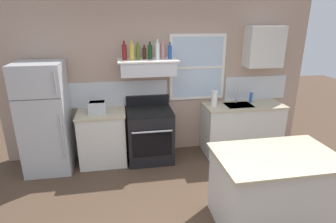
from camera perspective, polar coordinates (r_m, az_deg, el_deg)
back_wall at (r=4.89m, az=-1.16°, el=6.71°), size 5.40×0.11×2.70m
refrigerator at (r=4.75m, az=-24.02°, el=-1.29°), size 0.70×0.72×1.76m
counter_left_of_stove at (r=4.82m, az=-13.33°, el=-5.25°), size 0.79×0.63×0.91m
toaster at (r=4.61m, az=-14.41°, el=0.89°), size 0.30×0.20×0.19m
stove_range at (r=4.79m, az=-3.75°, el=-4.79°), size 0.76×0.69×1.09m
range_hood_shelf at (r=4.55m, az=-4.20°, el=9.20°), size 0.96×0.52×0.24m
bottle_red_label_wine at (r=4.49m, az=-9.02°, el=12.09°), size 0.07×0.07×0.30m
bottle_champagne_gold_foil at (r=4.45m, az=-7.50°, el=12.11°), size 0.08×0.08×0.30m
bottle_olive_oil_square at (r=4.50m, az=-6.22°, el=12.09°), size 0.06×0.06×0.28m
bottle_brown_stout at (r=4.56m, az=-4.91°, el=11.94°), size 0.06×0.06×0.22m
bottle_dark_green_wine at (r=4.53m, az=-3.73°, el=12.22°), size 0.07×0.07×0.28m
bottle_clear_tall at (r=4.48m, az=-2.18°, el=12.39°), size 0.06×0.06×0.32m
bottle_rose_pink at (r=4.60m, az=-1.10°, el=12.41°), size 0.07×0.07×0.29m
bottle_blue_liqueur at (r=4.58m, az=0.39°, el=12.24°), size 0.07×0.07×0.26m
counter_right_with_sink at (r=5.27m, az=14.94°, el=-3.26°), size 1.43×0.63×0.91m
sink_faucet at (r=5.11m, az=14.06°, el=3.58°), size 0.03×0.17×0.28m
paper_towel_roll at (r=4.87m, az=9.56°, el=2.65°), size 0.11×0.11×0.27m
dish_soap_bottle at (r=5.26m, az=16.77°, el=2.79°), size 0.06×0.06×0.18m
kitchen_island at (r=3.62m, az=20.87°, el=-14.74°), size 1.40×0.90×0.91m
upper_cabinet_right at (r=5.21m, az=19.25°, el=12.53°), size 0.64×0.32×0.70m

